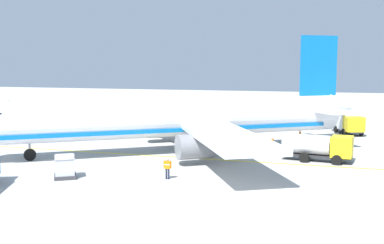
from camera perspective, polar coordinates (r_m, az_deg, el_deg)
name	(u,v)px	position (r m, az deg, el deg)	size (l,w,h in m)	color
airliner_foreground	(179,119)	(47.40, -1.61, 0.41)	(30.75, 36.04, 11.90)	silver
service_truck_baggage	(319,146)	(44.62, 15.01, -2.82)	(2.87, 6.43, 2.40)	yellow
service_truck_pushback	(347,121)	(63.42, 18.15, 0.10)	(6.49, 4.17, 2.91)	yellow
cargo_container_near	(65,167)	(38.10, -15.07, -5.22)	(2.25, 2.25, 1.93)	#333338
crew_marshaller	(167,167)	(36.56, -2.97, -5.40)	(0.29, 0.62, 1.65)	#191E33
crew_loader_left	(272,144)	(47.17, 9.66, -2.66)	(0.63, 0.25, 1.68)	#191E33
crew_loader_right	(300,137)	(52.50, 12.87, -1.77)	(0.63, 0.24, 1.67)	#191E33
apron_guide_line	(216,160)	(44.11, 2.89, -4.54)	(0.30, 60.00, 0.01)	yellow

